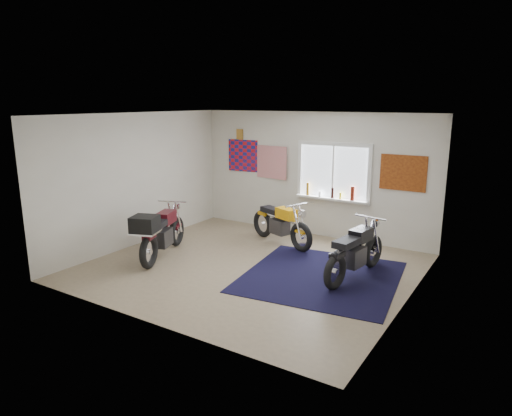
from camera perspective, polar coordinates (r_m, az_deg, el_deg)
The scene contains 10 objects.
ground at distance 8.29m, azimuth -0.65°, elevation -7.39°, with size 5.50×5.50×0.00m, color #9E896B.
room_shell at distance 7.86m, azimuth -0.68°, elevation 3.85°, with size 5.50×5.50×5.50m.
navy_rug at distance 7.93m, azimuth 8.12°, elevation -8.47°, with size 2.50×2.60×0.01m, color black.
window_assembly at distance 9.85m, azimuth 9.63°, elevation 4.00°, with size 1.66×0.17×1.26m.
oil_bottles at distance 9.82m, azimuth 9.75°, elevation 1.95°, with size 1.11×0.09×0.30m.
flag_display at distance 10.90m, azimuth -2.05°, elevation 9.20°, with size 1.60×0.10×1.17m.
triumph_poster at distance 9.38m, azimuth 17.91°, elevation 4.20°, with size 0.90×0.03×0.70m, color #A54C14.
yellow_triumph at distance 9.50m, azimuth 3.12°, elevation -2.08°, with size 1.77×0.83×0.94m.
black_chrome_bike at distance 7.87m, azimuth 12.29°, elevation -5.56°, with size 0.58×1.90×0.98m.
maroon_tourer at distance 8.75m, azimuth -11.95°, elevation -3.00°, with size 0.99×1.92×1.00m.
Camera 1 is at (4.20, -6.52, 2.94)m, focal length 32.00 mm.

